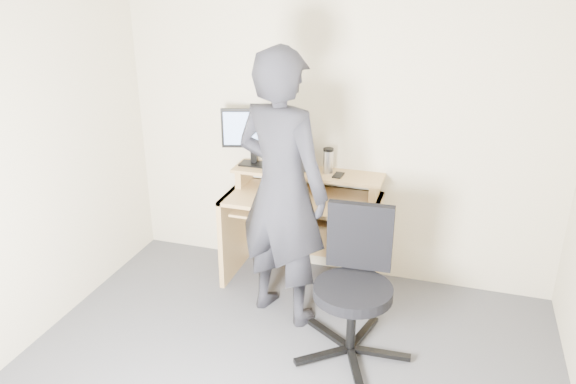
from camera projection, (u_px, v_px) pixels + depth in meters
The scene contains 12 objects.
back_wall at pixel (338, 127), 4.38m from camera, with size 3.50×0.02×2.50m, color beige.
desk at pixel (304, 217), 4.51m from camera, with size 1.20×0.60×0.91m.
monitor at pixel (252, 132), 4.47m from camera, with size 0.48×0.17×0.47m.
external_drive at pixel (300, 158), 4.44m from camera, with size 0.07×0.13×0.20m, color black.
travel_mug at pixel (328, 162), 4.38m from camera, with size 0.08×0.08×0.18m, color #B6B6BB.
smartphone at pixel (338, 175), 4.34m from camera, with size 0.07×0.13×0.01m, color black.
charger at pixel (269, 170), 4.42m from camera, with size 0.04×0.04×0.04m, color black.
headphones at pixel (286, 167), 4.51m from camera, with size 0.16×0.16×0.02m, color silver.
keyboard at pixel (287, 210), 4.34m from camera, with size 0.46×0.18×0.03m, color black.
mouse at pixel (342, 205), 4.18m from camera, with size 0.10×0.06×0.04m, color black.
office_chair at pixel (355, 279), 3.65m from camera, with size 0.75×0.78×0.98m.
person at pixel (282, 190), 3.87m from camera, with size 0.72×0.47×1.97m, color black.
Camera 1 is at (0.89, -2.43, 2.43)m, focal length 35.00 mm.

